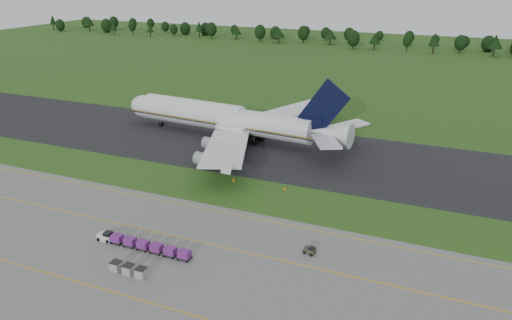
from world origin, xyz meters
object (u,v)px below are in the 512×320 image
at_px(baggage_train, 141,244).
at_px(utility_cart, 310,251).
at_px(uld_row, 129,269).
at_px(aircraft, 225,118).
at_px(edge_markers, 259,185).

height_order(baggage_train, utility_cart, baggage_train).
bearing_deg(uld_row, baggage_train, 109.44).
distance_m(aircraft, utility_cart, 65.35).
relative_size(aircraft, baggage_train, 3.83).
height_order(utility_cart, uld_row, uld_row).
bearing_deg(aircraft, edge_markers, -51.83).
bearing_deg(uld_row, edge_markers, 81.62).
distance_m(baggage_train, edge_markers, 33.69).
height_order(utility_cart, edge_markers, utility_cart).
bearing_deg(edge_markers, aircraft, 128.17).
height_order(uld_row, edge_markers, uld_row).
relative_size(utility_cart, edge_markers, 0.17).
relative_size(utility_cart, uld_row, 0.34).
distance_m(aircraft, uld_row, 69.75).
xyz_separation_m(uld_row, edge_markers, (5.85, 39.72, -0.60)).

